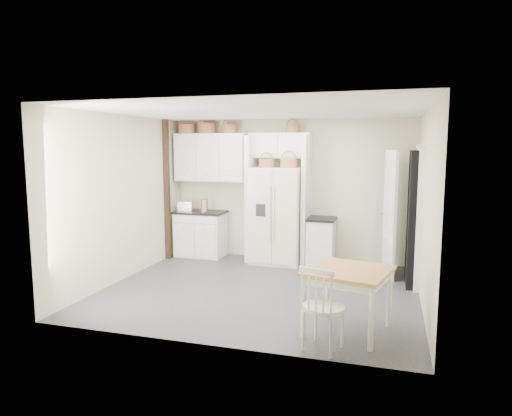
% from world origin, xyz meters
% --- Properties ---
extents(floor, '(4.50, 4.50, 0.00)m').
position_xyz_m(floor, '(0.00, 0.00, 0.00)').
color(floor, '#292A31').
rests_on(floor, ground).
extents(ceiling, '(4.50, 4.50, 0.00)m').
position_xyz_m(ceiling, '(0.00, 0.00, 2.60)').
color(ceiling, white).
rests_on(ceiling, wall_back).
extents(wall_back, '(4.50, 0.00, 4.50)m').
position_xyz_m(wall_back, '(0.00, 2.00, 1.30)').
color(wall_back, beige).
rests_on(wall_back, floor).
extents(wall_left, '(0.00, 4.00, 4.00)m').
position_xyz_m(wall_left, '(-2.25, 0.00, 1.30)').
color(wall_left, beige).
rests_on(wall_left, floor).
extents(wall_right, '(0.00, 4.00, 4.00)m').
position_xyz_m(wall_right, '(2.25, 0.00, 1.30)').
color(wall_right, beige).
rests_on(wall_right, floor).
extents(refrigerator, '(0.90, 0.72, 1.74)m').
position_xyz_m(refrigerator, '(-0.15, 1.64, 0.87)').
color(refrigerator, beige).
rests_on(refrigerator, floor).
extents(base_cab_left, '(0.91, 0.57, 0.84)m').
position_xyz_m(base_cab_left, '(-1.68, 1.70, 0.42)').
color(base_cab_left, silver).
rests_on(base_cab_left, floor).
extents(base_cab_right, '(0.46, 0.55, 0.81)m').
position_xyz_m(base_cab_right, '(0.64, 1.70, 0.41)').
color(base_cab_right, silver).
rests_on(base_cab_right, floor).
extents(dining_table, '(1.06, 1.06, 0.73)m').
position_xyz_m(dining_table, '(1.37, -1.21, 0.37)').
color(dining_table, '#A26931').
rests_on(dining_table, floor).
extents(windsor_chair, '(0.54, 0.51, 0.90)m').
position_xyz_m(windsor_chair, '(1.18, -1.75, 0.45)').
color(windsor_chair, silver).
rests_on(windsor_chair, floor).
extents(counter_left, '(0.94, 0.61, 0.04)m').
position_xyz_m(counter_left, '(-1.68, 1.70, 0.86)').
color(counter_left, black).
rests_on(counter_left, base_cab_left).
extents(counter_right, '(0.50, 0.59, 0.04)m').
position_xyz_m(counter_right, '(0.64, 1.70, 0.83)').
color(counter_right, black).
rests_on(counter_right, base_cab_right).
extents(toaster, '(0.29, 0.20, 0.19)m').
position_xyz_m(toaster, '(-1.97, 1.65, 0.97)').
color(toaster, silver).
rests_on(toaster, counter_left).
extents(cookbook_red, '(0.08, 0.17, 0.25)m').
position_xyz_m(cookbook_red, '(-1.57, 1.62, 1.00)').
color(cookbook_red, '#9E3219').
rests_on(cookbook_red, counter_left).
extents(cookbook_cream, '(0.06, 0.16, 0.24)m').
position_xyz_m(cookbook_cream, '(-1.56, 1.62, 1.00)').
color(cookbook_cream, silver).
rests_on(cookbook_cream, counter_left).
extents(basket_upper_a, '(0.32, 0.32, 0.18)m').
position_xyz_m(basket_upper_a, '(-2.00, 1.83, 2.44)').
color(basket_upper_a, '#9E5B34').
rests_on(basket_upper_a, upper_cabinet).
extents(basket_upper_b, '(0.34, 0.34, 0.20)m').
position_xyz_m(basket_upper_b, '(-1.58, 1.83, 2.45)').
color(basket_upper_b, brown).
rests_on(basket_upper_b, upper_cabinet).
extents(basket_upper_c, '(0.29, 0.29, 0.17)m').
position_xyz_m(basket_upper_c, '(-1.13, 1.83, 2.43)').
color(basket_upper_c, brown).
rests_on(basket_upper_c, upper_cabinet).
extents(basket_bridge_b, '(0.24, 0.24, 0.14)m').
position_xyz_m(basket_bridge_b, '(0.07, 1.83, 2.42)').
color(basket_bridge_b, '#9E5B34').
rests_on(basket_bridge_b, bridge_cabinet).
extents(basket_fridge_a, '(0.27, 0.27, 0.14)m').
position_xyz_m(basket_fridge_a, '(-0.33, 1.54, 1.81)').
color(basket_fridge_a, brown).
rests_on(basket_fridge_a, refrigerator).
extents(basket_fridge_b, '(0.30, 0.30, 0.16)m').
position_xyz_m(basket_fridge_b, '(0.07, 1.54, 1.82)').
color(basket_fridge_b, '#9E5B34').
rests_on(basket_fridge_b, refrigerator).
extents(upper_cabinet, '(1.40, 0.34, 0.90)m').
position_xyz_m(upper_cabinet, '(-1.50, 1.83, 1.90)').
color(upper_cabinet, silver).
rests_on(upper_cabinet, wall_back).
extents(bridge_cabinet, '(1.12, 0.34, 0.45)m').
position_xyz_m(bridge_cabinet, '(-0.15, 1.83, 2.12)').
color(bridge_cabinet, silver).
rests_on(bridge_cabinet, wall_back).
extents(fridge_panel_left, '(0.08, 0.60, 2.30)m').
position_xyz_m(fridge_panel_left, '(-0.66, 1.70, 1.15)').
color(fridge_panel_left, silver).
rests_on(fridge_panel_left, floor).
extents(fridge_panel_right, '(0.08, 0.60, 2.30)m').
position_xyz_m(fridge_panel_right, '(0.36, 1.70, 1.15)').
color(fridge_panel_right, silver).
rests_on(fridge_panel_right, floor).
extents(trim_post, '(0.09, 0.09, 2.60)m').
position_xyz_m(trim_post, '(-2.20, 1.35, 1.30)').
color(trim_post, black).
rests_on(trim_post, floor).
extents(doorway_void, '(0.18, 0.85, 2.05)m').
position_xyz_m(doorway_void, '(2.16, 1.00, 1.02)').
color(doorway_void, black).
rests_on(doorway_void, floor).
extents(door_slab, '(0.21, 0.79, 2.05)m').
position_xyz_m(door_slab, '(1.80, 1.33, 1.02)').
color(door_slab, white).
rests_on(door_slab, floor).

